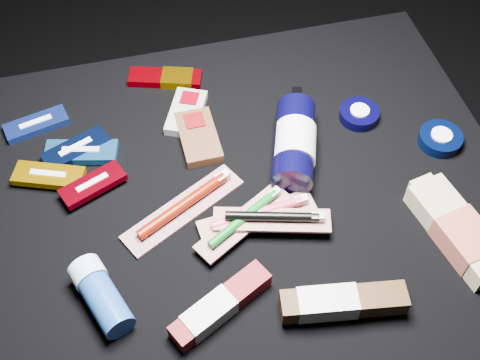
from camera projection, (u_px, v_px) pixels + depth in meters
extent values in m
plane|color=black|center=(235.00, 294.00, 1.37)|extent=(3.00, 3.00, 0.00)
cube|color=black|center=(234.00, 250.00, 1.21)|extent=(0.98, 0.78, 0.40)
cube|color=navy|center=(36.00, 124.00, 1.13)|extent=(0.12, 0.07, 0.01)
cube|color=white|center=(36.00, 124.00, 1.13)|extent=(0.06, 0.02, 0.02)
cube|color=#216BB1|center=(81.00, 152.00, 1.09)|extent=(0.14, 0.08, 0.02)
cube|color=#B8B8B4|center=(81.00, 152.00, 1.09)|extent=(0.07, 0.03, 0.02)
cube|color=black|center=(76.00, 149.00, 1.09)|extent=(0.13, 0.09, 0.01)
cube|color=white|center=(76.00, 149.00, 1.09)|extent=(0.06, 0.03, 0.02)
cube|color=#CA8F01|center=(49.00, 176.00, 1.05)|extent=(0.13, 0.09, 0.01)
cube|color=silver|center=(49.00, 176.00, 1.05)|extent=(0.06, 0.03, 0.02)
cube|color=#72000D|center=(93.00, 185.00, 1.04)|extent=(0.12, 0.08, 0.01)
cube|color=silver|center=(93.00, 184.00, 1.04)|extent=(0.06, 0.03, 0.01)
cube|color=#58331D|center=(199.00, 137.00, 1.11)|extent=(0.07, 0.13, 0.02)
cube|color=#650A0D|center=(195.00, 124.00, 1.13)|extent=(0.04, 0.04, 0.02)
cube|color=#A3A29C|center=(186.00, 113.00, 1.15)|extent=(0.10, 0.13, 0.02)
cube|color=#62000A|center=(190.00, 101.00, 1.16)|extent=(0.04, 0.04, 0.02)
cube|color=#8A0008|center=(165.00, 78.00, 1.20)|extent=(0.15, 0.09, 0.02)
cube|color=#B57C05|center=(177.00, 78.00, 1.20)|extent=(0.07, 0.06, 0.02)
cylinder|color=black|center=(294.00, 143.00, 1.07)|extent=(0.13, 0.19, 0.07)
cylinder|color=silver|center=(295.00, 145.00, 1.06)|extent=(0.10, 0.10, 0.07)
cylinder|color=black|center=(296.00, 102.00, 1.13)|extent=(0.03, 0.03, 0.03)
cube|color=black|center=(297.00, 96.00, 1.15)|extent=(0.03, 0.04, 0.02)
cylinder|color=black|center=(359.00, 114.00, 1.14)|extent=(0.07, 0.07, 0.02)
cylinder|color=white|center=(359.00, 114.00, 1.14)|extent=(0.04, 0.04, 0.02)
cylinder|color=black|center=(440.00, 139.00, 1.11)|extent=(0.08, 0.08, 0.02)
cylinder|color=white|center=(440.00, 138.00, 1.10)|extent=(0.04, 0.04, 0.02)
cube|color=tan|center=(457.00, 230.00, 0.98)|extent=(0.11, 0.20, 0.04)
cube|color=#AF5541|center=(465.00, 240.00, 0.97)|extent=(0.09, 0.10, 0.04)
cube|color=tan|center=(422.00, 186.00, 1.03)|extent=(0.05, 0.03, 0.03)
cylinder|color=#1C4393|center=(106.00, 304.00, 0.90)|extent=(0.08, 0.11, 0.05)
cylinder|color=silver|center=(88.00, 273.00, 0.92)|extent=(0.06, 0.05, 0.05)
cube|color=#ACA6A1|center=(183.00, 210.00, 1.02)|extent=(0.23, 0.15, 0.01)
cylinder|color=#641003|center=(183.00, 205.00, 1.01)|extent=(0.17, 0.10, 0.02)
cube|color=silver|center=(222.00, 177.00, 1.04)|extent=(0.03, 0.03, 0.01)
cube|color=#BBB2AE|center=(257.00, 217.00, 1.01)|extent=(0.21, 0.07, 0.01)
cylinder|color=#D03259|center=(258.00, 213.00, 1.00)|extent=(0.16, 0.03, 0.02)
cube|color=beige|center=(301.00, 200.00, 1.01)|extent=(0.02, 0.02, 0.01)
cube|color=#B3ADA7|center=(243.00, 222.00, 0.99)|extent=(0.18, 0.13, 0.01)
cylinder|color=#086017|center=(244.00, 218.00, 0.98)|extent=(0.14, 0.09, 0.01)
cube|color=beige|center=(274.00, 193.00, 1.01)|extent=(0.02, 0.02, 0.01)
cube|color=#B3ABA7|center=(272.00, 220.00, 0.98)|extent=(0.20, 0.09, 0.01)
cylinder|color=black|center=(272.00, 216.00, 0.98)|extent=(0.15, 0.05, 0.02)
cube|color=beige|center=(318.00, 217.00, 0.97)|extent=(0.02, 0.02, 0.01)
cube|color=maroon|center=(221.00, 305.00, 0.90)|extent=(0.17, 0.11, 0.03)
cube|color=#B8B8B4|center=(209.00, 314.00, 0.89)|extent=(0.09, 0.07, 0.03)
cube|color=#3C2510|center=(343.00, 302.00, 0.90)|extent=(0.19, 0.07, 0.03)
cube|color=#B9B9B5|center=(327.00, 303.00, 0.90)|extent=(0.10, 0.06, 0.04)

